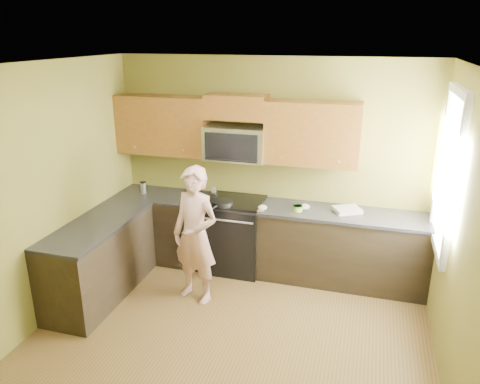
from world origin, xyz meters
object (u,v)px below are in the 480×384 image
(stove, at_px, (233,234))
(travel_mug, at_px, (144,193))
(woman, at_px, (195,235))
(frying_pan, at_px, (222,205))
(butter_tub, at_px, (298,211))
(microwave, at_px, (236,159))

(stove, relative_size, travel_mug, 5.58)
(woman, height_order, frying_pan, woman)
(stove, relative_size, butter_tub, 8.06)
(stove, bearing_deg, frying_pan, -108.90)
(stove, xyz_separation_m, frying_pan, (-0.08, -0.22, 0.47))
(stove, bearing_deg, travel_mug, -179.21)
(microwave, height_order, frying_pan, microwave)
(butter_tub, bearing_deg, frying_pan, -171.06)
(microwave, relative_size, butter_tub, 6.45)
(stove, distance_m, microwave, 0.98)
(butter_tub, bearing_deg, travel_mug, 178.38)
(stove, height_order, microwave, microwave)
(travel_mug, bearing_deg, frying_pan, -9.84)
(stove, distance_m, butter_tub, 0.95)
(microwave, bearing_deg, travel_mug, -173.49)
(stove, xyz_separation_m, butter_tub, (0.84, -0.08, 0.45))
(woman, relative_size, frying_pan, 3.45)
(frying_pan, bearing_deg, woman, -90.28)
(frying_pan, xyz_separation_m, butter_tub, (0.91, 0.14, -0.03))
(stove, height_order, woman, woman)
(microwave, xyz_separation_m, frying_pan, (-0.08, -0.35, -0.50))
(woman, relative_size, butter_tub, 13.52)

